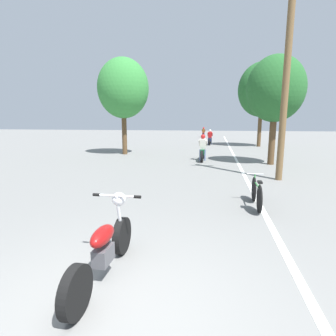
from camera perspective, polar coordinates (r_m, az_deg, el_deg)
ground_plane at (r=3.48m, az=-14.66°, el=-29.65°), size 120.00×120.00×0.00m
lane_stripe_edge at (r=15.40m, az=14.71°, el=1.60°), size 0.14×48.00×0.01m
utility_pole at (r=10.77m, az=24.36°, el=17.79°), size 1.10×0.24×7.41m
roadside_tree_right_near at (r=14.48m, az=22.38°, el=15.55°), size 2.82×2.54×5.40m
roadside_tree_right_far at (r=24.59m, az=19.77°, el=15.74°), size 3.99×3.59×7.15m
roadside_tree_left at (r=17.99m, az=-9.75°, el=16.67°), size 3.35×3.01×6.24m
motorcycle_foreground at (r=3.99m, az=-13.58°, el=-16.39°), size 0.79×2.12×1.09m
motorcycle_rider_lead at (r=14.99m, az=7.56°, el=3.77°), size 0.50×2.10×1.47m
motorcycle_rider_mid at (r=25.26m, az=9.11°, el=6.26°), size 0.50×2.01×1.43m
motorcycle_rider_far at (r=37.14m, az=7.73°, el=7.49°), size 0.50×2.07×1.37m
bicycle_parked at (r=7.22m, az=18.72°, el=-5.17°), size 0.44×1.65×0.80m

